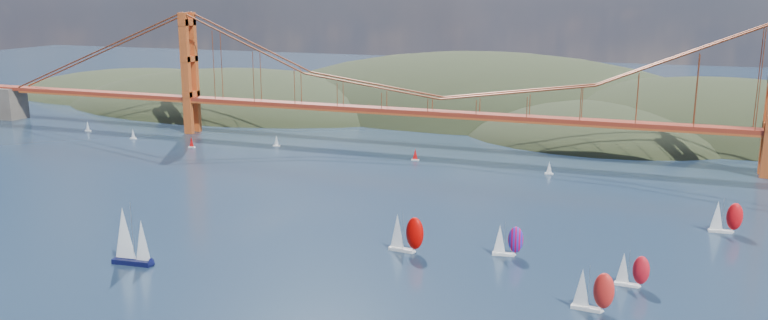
{
  "coord_description": "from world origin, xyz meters",
  "views": [
    {
      "loc": [
        82.56,
        -110.25,
        65.12
      ],
      "look_at": [
        8.3,
        90.0,
        16.26
      ],
      "focal_mm": 35.0,
      "sensor_mm": 36.0,
      "label": 1
    }
  ],
  "objects_px": {
    "racer_3": "(725,217)",
    "racer_rwb": "(507,240)",
    "racer_0": "(406,233)",
    "sloop_navy": "(129,237)",
    "racer_1": "(592,290)",
    "racer_2": "(632,269)"
  },
  "relations": [
    {
      "from": "racer_3",
      "to": "racer_rwb",
      "type": "height_order",
      "value": "racer_3"
    },
    {
      "from": "racer_rwb",
      "to": "racer_0",
      "type": "bearing_deg",
      "value": -175.78
    },
    {
      "from": "racer_rwb",
      "to": "racer_3",
      "type": "bearing_deg",
      "value": 26.75
    },
    {
      "from": "racer_0",
      "to": "racer_rwb",
      "type": "relative_size",
      "value": 1.23
    },
    {
      "from": "sloop_navy",
      "to": "racer_rwb",
      "type": "distance_m",
      "value": 92.37
    },
    {
      "from": "sloop_navy",
      "to": "racer_rwb",
      "type": "bearing_deg",
      "value": 18.73
    },
    {
      "from": "racer_3",
      "to": "sloop_navy",
      "type": "bearing_deg",
      "value": -156.01
    },
    {
      "from": "racer_0",
      "to": "racer_3",
      "type": "height_order",
      "value": "racer_0"
    },
    {
      "from": "racer_1",
      "to": "sloop_navy",
      "type": "bearing_deg",
      "value": -168.69
    },
    {
      "from": "racer_2",
      "to": "racer_0",
      "type": "bearing_deg",
      "value": 179.13
    },
    {
      "from": "racer_0",
      "to": "racer_3",
      "type": "bearing_deg",
      "value": 35.95
    },
    {
      "from": "racer_0",
      "to": "racer_1",
      "type": "height_order",
      "value": "racer_0"
    },
    {
      "from": "racer_2",
      "to": "racer_rwb",
      "type": "distance_m",
      "value": 31.66
    },
    {
      "from": "racer_0",
      "to": "racer_1",
      "type": "distance_m",
      "value": 51.85
    },
    {
      "from": "racer_2",
      "to": "sloop_navy",
      "type": "bearing_deg",
      "value": -163.26
    },
    {
      "from": "racer_1",
      "to": "racer_rwb",
      "type": "bearing_deg",
      "value": 136.23
    },
    {
      "from": "sloop_navy",
      "to": "racer_1",
      "type": "distance_m",
      "value": 107.85
    },
    {
      "from": "racer_0",
      "to": "racer_1",
      "type": "bearing_deg",
      "value": -17.56
    },
    {
      "from": "racer_0",
      "to": "racer_1",
      "type": "xyz_separation_m",
      "value": [
        47.62,
        -20.52,
        -0.41
      ]
    },
    {
      "from": "racer_0",
      "to": "racer_2",
      "type": "xyz_separation_m",
      "value": [
        54.72,
        -3.95,
        -1.07
      ]
    },
    {
      "from": "racer_0",
      "to": "racer_2",
      "type": "distance_m",
      "value": 54.87
    },
    {
      "from": "sloop_navy",
      "to": "racer_rwb",
      "type": "xyz_separation_m",
      "value": [
        84.37,
        37.5,
        -2.81
      ]
    }
  ]
}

